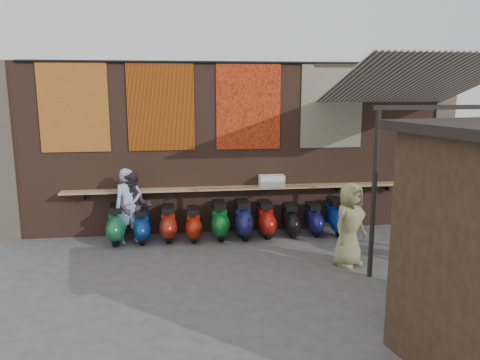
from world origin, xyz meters
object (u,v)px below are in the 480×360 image
(scooter_stool_5, at_px, (243,219))
(shelf_box, at_px, (272,181))
(diner_left, at_px, (129,206))
(scooter_stool_7, at_px, (290,220))
(scooter_stool_9, at_px, (336,217))
(scooter_stool_2, at_px, (168,223))
(scooter_stool_3, at_px, (193,224))
(shopper_tan, at_px, (350,224))
(scooter_stool_1, at_px, (142,226))
(diner_right, at_px, (134,207))
(scooter_stool_4, at_px, (220,220))
(scooter_stool_6, at_px, (266,219))
(scooter_stool_0, at_px, (117,224))
(scooter_stool_8, at_px, (313,219))
(shopper_navy, at_px, (442,230))

(scooter_stool_5, bearing_deg, shelf_box, 20.59)
(scooter_stool_5, height_order, diner_left, diner_left)
(scooter_stool_5, height_order, scooter_stool_7, scooter_stool_5)
(scooter_stool_7, xyz_separation_m, scooter_stool_9, (1.10, -0.07, 0.05))
(scooter_stool_2, relative_size, scooter_stool_5, 0.92)
(scooter_stool_3, distance_m, shopper_tan, 3.57)
(scooter_stool_5, bearing_deg, scooter_stool_1, -179.08)
(diner_right, bearing_deg, scooter_stool_2, 3.31)
(shelf_box, height_order, shopper_tan, shopper_tan)
(scooter_stool_4, xyz_separation_m, scooter_stool_6, (1.08, -0.01, -0.01))
(shopper_tan, bearing_deg, diner_left, 122.42)
(shelf_box, height_order, scooter_stool_9, shelf_box)
(scooter_stool_0, bearing_deg, scooter_stool_8, 0.09)
(scooter_stool_3, bearing_deg, scooter_stool_5, 3.39)
(scooter_stool_3, height_order, scooter_stool_8, scooter_stool_3)
(diner_right, height_order, shopper_navy, diner_right)
(scooter_stool_3, distance_m, scooter_stool_9, 3.37)
(scooter_stool_4, bearing_deg, scooter_stool_1, -178.53)
(scooter_stool_6, bearing_deg, scooter_stool_8, -0.08)
(shelf_box, distance_m, shopper_navy, 3.87)
(scooter_stool_2, distance_m, shopper_tan, 4.09)
(diner_left, distance_m, diner_right, 0.12)
(scooter_stool_0, distance_m, shopper_tan, 5.09)
(scooter_stool_5, height_order, shopper_navy, shopper_navy)
(scooter_stool_0, distance_m, scooter_stool_2, 1.14)
(scooter_stool_6, distance_m, diner_left, 3.14)
(scooter_stool_4, bearing_deg, scooter_stool_2, 179.69)
(scooter_stool_7, xyz_separation_m, shopper_navy, (2.38, -2.38, 0.39))
(shopper_navy, bearing_deg, scooter_stool_1, -55.03)
(scooter_stool_0, relative_size, scooter_stool_3, 1.14)
(shopper_tan, bearing_deg, diner_right, 121.83)
(scooter_stool_6, relative_size, scooter_stool_7, 1.11)
(shelf_box, xyz_separation_m, shopper_tan, (1.07, -2.30, -0.43))
(diner_left, bearing_deg, scooter_stool_3, -23.03)
(scooter_stool_0, xyz_separation_m, scooter_stool_3, (1.71, -0.06, -0.05))
(scooter_stool_2, bearing_deg, scooter_stool_4, -0.31)
(scooter_stool_3, bearing_deg, scooter_stool_7, 1.61)
(scooter_stool_1, height_order, scooter_stool_8, scooter_stool_1)
(scooter_stool_7, xyz_separation_m, shopper_tan, (0.68, -2.03, 0.46))
(scooter_stool_0, xyz_separation_m, scooter_stool_2, (1.14, 0.03, -0.03))
(scooter_stool_1, relative_size, scooter_stool_9, 0.87)
(scooter_stool_2, relative_size, scooter_stool_6, 0.97)
(scooter_stool_5, xyz_separation_m, shopper_tan, (1.79, -2.03, 0.40))
(scooter_stool_0, xyz_separation_m, scooter_stool_7, (3.98, 0.01, -0.05))
(scooter_stool_8, distance_m, shopper_tan, 2.08)
(scooter_stool_3, distance_m, scooter_stool_5, 1.16)
(shopper_navy, bearing_deg, scooter_stool_7, -78.02)
(shelf_box, bearing_deg, scooter_stool_0, -175.50)
(scooter_stool_7, distance_m, scooter_stool_8, 0.57)
(scooter_stool_4, xyz_separation_m, diner_right, (-1.92, -0.04, 0.38))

